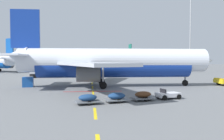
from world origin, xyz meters
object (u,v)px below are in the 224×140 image
(airliner_foreground, at_px, (111,62))
(uld_cargo_container, at_px, (28,82))
(catering_truck, at_px, (46,71))
(baggage_train, at_px, (130,96))
(airliner_far_right, at_px, (138,62))
(apron_light_mast_far, at_px, (190,22))

(airliner_foreground, relative_size, uld_cargo_container, 18.99)
(catering_truck, distance_m, baggage_train, 37.36)
(airliner_far_right, distance_m, baggage_train, 60.61)
(uld_cargo_container, bearing_deg, airliner_foreground, -4.28)
(airliner_foreground, distance_m, catering_truck, 25.46)
(airliner_far_right, distance_m, apron_light_mast_far, 22.84)
(catering_truck, bearing_deg, airliner_far_right, 40.52)
(airliner_foreground, xyz_separation_m, catering_truck, (-14.34, 20.91, -2.30))
(catering_truck, bearing_deg, airliner_foreground, -55.56)
(airliner_foreground, distance_m, uld_cargo_container, 13.76)
(baggage_train, relative_size, apron_light_mast_far, 0.41)
(uld_cargo_container, height_order, apron_light_mast_far, apron_light_mast_far)
(airliner_foreground, bearing_deg, airliner_far_right, 72.23)
(airliner_far_right, height_order, baggage_train, airliner_far_right)
(baggage_train, height_order, uld_cargo_container, uld_cargo_container)
(airliner_foreground, bearing_deg, baggage_train, -86.70)
(catering_truck, height_order, baggage_train, catering_truck)
(airliner_far_right, height_order, catering_truck, airliner_far_right)
(airliner_foreground, relative_size, airliner_far_right, 1.08)
(airliner_far_right, bearing_deg, uld_cargo_container, -122.07)
(apron_light_mast_far, bearing_deg, airliner_far_right, 155.40)
(airliner_foreground, xyz_separation_m, apron_light_mast_far, (31.18, 38.10, 13.52))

